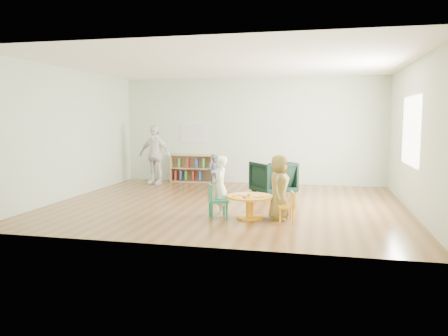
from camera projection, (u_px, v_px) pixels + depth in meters
name	position (u px, v px, depth m)	size (l,w,h in m)	color
room	(228.00, 110.00, 8.67)	(7.10, 7.00, 2.80)	brown
activity_table	(250.00, 203.00, 7.58)	(0.80, 0.80, 0.44)	#FBA515
kid_chair_left	(216.00, 199.00, 7.64)	(0.42, 0.42, 0.60)	#167B55
kid_chair_right	(288.00, 206.00, 7.34)	(0.34, 0.34, 0.51)	#FBA515
bookshelf	(192.00, 168.00, 11.96)	(1.20, 0.30, 0.75)	tan
alphabet_poster	(193.00, 132.00, 11.97)	(0.74, 0.01, 0.54)	white
armchair	(273.00, 178.00, 9.93)	(0.83, 0.85, 0.77)	black
child_left	(220.00, 186.00, 7.75)	(0.39, 0.26, 1.07)	white
child_right	(279.00, 187.00, 7.49)	(0.55, 0.36, 1.12)	gold
toddler	(214.00, 170.00, 11.31)	(0.39, 0.30, 0.79)	#1C2147
adult_caretaker	(155.00, 155.00, 11.50)	(0.91, 0.38, 1.55)	white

